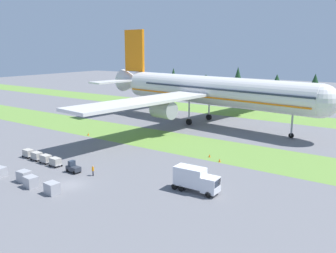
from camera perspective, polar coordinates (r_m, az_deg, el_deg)
name	(u,v)px	position (r m, az deg, el deg)	size (l,w,h in m)	color
ground_plane	(71,185)	(58.68, -14.97, -8.78)	(400.00, 400.00, 0.00)	slate
grass_strip_near	(180,143)	(80.56, 1.81, -2.58)	(320.00, 15.34, 0.01)	olive
grass_strip_far	(254,114)	(117.79, 13.29, 1.86)	(320.00, 15.34, 0.01)	olive
airliner	(207,90)	(99.71, 6.16, 5.69)	(68.44, 84.68, 25.99)	silver
baggage_tug	(73,168)	(63.90, -14.59, -6.23)	(2.67, 1.45, 1.97)	#2D333D
cargo_dolly_lead	(55,161)	(67.79, -17.18, -5.22)	(2.28, 1.62, 1.55)	#A3A3A8
cargo_dolly_second	(46,158)	(70.12, -18.54, -4.73)	(2.28, 1.62, 1.55)	#A3A3A8
cargo_dolly_third	(37,155)	(72.49, -19.81, -4.27)	(2.28, 1.62, 1.55)	#A3A3A8
cargo_dolly_fourth	(28,153)	(74.89, -20.99, -3.84)	(2.28, 1.62, 1.55)	#A3A3A8
catering_truck	(195,179)	(53.69, 4.30, -8.16)	(7.05, 2.59, 3.58)	silver
ground_crew_marshaller	(93,170)	(61.49, -11.64, -6.69)	(0.43, 0.42, 1.74)	black
uld_container_0	(0,172)	(66.02, -24.80, -6.43)	(2.00, 1.60, 1.55)	#A3A3A8
uld_container_1	(31,182)	(59.29, -20.62, -8.08)	(2.00, 1.60, 1.68)	#A3A3A8
uld_container_2	(24,176)	(61.96, -21.54, -7.24)	(2.00, 1.60, 1.75)	#A3A3A8
uld_container_3	(52,188)	(55.73, -17.64, -9.16)	(2.00, 1.60, 1.69)	#A3A3A8
taxiway_marker_0	(210,156)	(70.70, 6.50, -4.53)	(0.44, 0.44, 0.61)	orange
taxiway_marker_1	(220,160)	(68.04, 8.05, -5.26)	(0.44, 0.44, 0.60)	orange
taxiway_marker_2	(88,134)	(89.31, -12.34, -1.16)	(0.44, 0.44, 0.66)	orange
distant_tree_line	(297,83)	(153.43, 19.45, 6.36)	(149.22, 9.79, 12.40)	#4C3823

